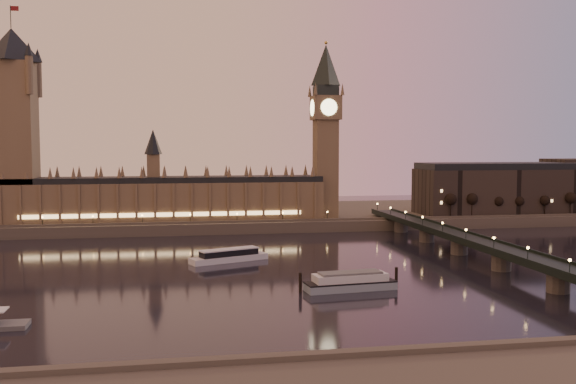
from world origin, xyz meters
name	(u,v)px	position (x,y,z in m)	size (l,w,h in m)	color
ground	(263,269)	(0.00, 0.00, 0.00)	(700.00, 700.00, 0.00)	black
far_embankment	(274,215)	(30.00, 165.00, 3.00)	(560.00, 130.00, 6.00)	#423D35
palace_of_westminster	(164,193)	(-40.12, 120.99, 21.71)	(180.00, 26.62, 52.00)	brown
victoria_tower	(14,114)	(-120.00, 121.00, 65.79)	(31.68, 31.68, 118.00)	brown
big_ben	(326,120)	(53.99, 120.99, 63.95)	(17.68, 17.68, 104.00)	brown
westminster_bridge	(478,249)	(91.61, 0.00, 5.52)	(13.20, 260.00, 15.30)	black
city_block	(534,187)	(194.94, 130.93, 22.24)	(155.00, 45.00, 34.00)	black
bare_tree_0	(448,202)	(126.54, 109.00, 15.28)	(6.11, 6.11, 12.42)	black
bare_tree_1	(473,202)	(142.21, 109.00, 15.28)	(6.11, 6.11, 12.42)	black
bare_tree_2	(497,201)	(157.89, 109.00, 15.28)	(6.11, 6.11, 12.42)	black
bare_tree_3	(521,201)	(173.56, 109.00, 15.28)	(6.11, 6.11, 12.42)	black
bare_tree_4	(545,200)	(189.24, 109.00, 15.28)	(6.11, 6.11, 12.42)	black
bare_tree_5	(568,200)	(204.91, 109.00, 15.28)	(6.11, 6.11, 12.42)	black
cruise_boat_a	(229,256)	(-11.77, 19.17, 2.40)	(34.33, 19.57, 5.45)	silver
moored_barge	(350,282)	(24.51, -41.29, 2.80)	(35.94, 11.99, 6.62)	#8297A6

